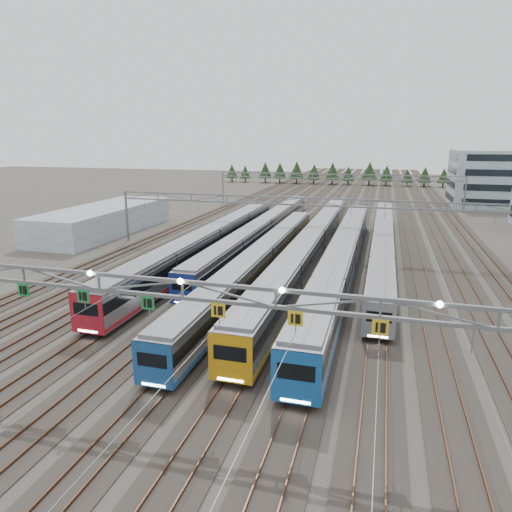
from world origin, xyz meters
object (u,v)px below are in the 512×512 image
(gantry_near, at_px, (181,294))
(train_f, at_px, (383,242))
(train_a, at_px, (210,242))
(train_e, at_px, (343,256))
(gantry_mid, at_px, (302,208))
(train_c, at_px, (261,261))
(west_shed, at_px, (104,220))
(gantry_far, at_px, (336,180))
(train_b, at_px, (263,230))
(depot_bldg_north, at_px, (501,178))
(train_d, at_px, (313,244))

(gantry_near, bearing_deg, train_f, 74.45)
(train_a, xyz_separation_m, train_e, (18.00, -2.57, 0.01))
(train_a, bearing_deg, gantry_mid, 32.17)
(train_c, bearing_deg, west_shed, 150.75)
(train_e, distance_m, gantry_far, 55.22)
(train_a, relative_size, gantry_mid, 0.96)
(train_f, height_order, gantry_mid, gantry_mid)
(train_b, xyz_separation_m, train_e, (13.50, -13.79, 0.21))
(train_b, bearing_deg, train_e, -45.61)
(train_b, distance_m, gantry_far, 41.64)
(gantry_near, bearing_deg, gantry_mid, 89.93)
(train_f, distance_m, gantry_mid, 12.09)
(gantry_far, relative_size, west_shed, 1.88)
(gantry_near, height_order, depot_bldg_north, depot_bldg_north)
(train_f, height_order, gantry_far, gantry_far)
(train_e, xyz_separation_m, gantry_mid, (-6.75, 9.65, 4.13))
(train_c, relative_size, gantry_mid, 0.93)
(depot_bldg_north, height_order, west_shed, depot_bldg_north)
(gantry_near, relative_size, depot_bldg_north, 2.56)
(train_c, distance_m, depot_bldg_north, 83.29)
(train_f, relative_size, gantry_near, 1.04)
(train_d, distance_m, gantry_far, 49.04)
(train_a, bearing_deg, train_e, -8.13)
(train_d, bearing_deg, train_e, -52.38)
(train_b, bearing_deg, train_c, -75.93)
(west_shed, bearing_deg, train_e, -18.88)
(train_e, relative_size, gantry_mid, 1.06)
(gantry_near, bearing_deg, gantry_far, 89.97)
(train_c, xyz_separation_m, train_e, (9.00, 4.17, 0.20))
(train_d, height_order, gantry_mid, gantry_mid)
(train_f, xyz_separation_m, depot_bldg_north, (26.44, 58.65, 4.61))
(train_b, bearing_deg, train_d, -41.46)
(train_c, distance_m, train_e, 9.92)
(west_shed, bearing_deg, train_f, -5.26)
(train_b, height_order, depot_bldg_north, depot_bldg_north)
(train_c, relative_size, train_f, 0.90)
(train_b, relative_size, train_f, 1.03)
(gantry_mid, height_order, gantry_far, same)
(gantry_mid, distance_m, depot_bldg_north, 70.12)
(gantry_mid, distance_m, gantry_far, 45.00)
(train_c, height_order, train_f, train_c)
(train_a, height_order, train_e, train_e)
(train_f, xyz_separation_m, west_shed, (-46.71, 4.30, 0.25))
(train_f, relative_size, gantry_mid, 1.04)
(train_e, bearing_deg, train_f, 66.06)
(train_a, xyz_separation_m, train_d, (13.50, 3.27, -0.03))
(train_b, height_order, gantry_near, gantry_near)
(train_a, relative_size, west_shed, 1.81)
(gantry_far, bearing_deg, depot_bldg_north, 20.56)
(gantry_far, bearing_deg, train_c, -92.19)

